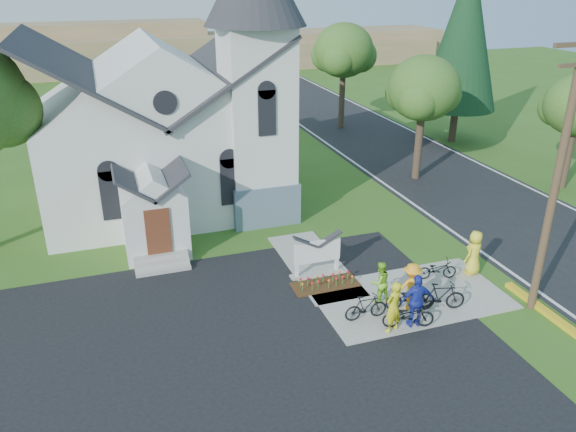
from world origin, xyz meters
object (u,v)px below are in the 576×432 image
object	(u,v)px
church_sign	(317,252)
bike_0	(410,297)
cyclist_2	(417,301)
cyclist_4	(474,253)
cyclist_3	(411,287)
bike_4	(437,269)
utility_pole	(561,165)
bike_3	(441,296)
cyclist_0	(393,307)
cyclist_1	(380,282)
bike_1	(366,307)
bike_2	(408,315)

from	to	relation	value
church_sign	bike_0	distance (m)	4.11
cyclist_2	cyclist_4	size ratio (longest dim) A/B	1.05
cyclist_3	bike_4	bearing A→B (deg)	-130.34
church_sign	cyclist_3	world-z (taller)	cyclist_3
cyclist_3	bike_4	distance (m)	2.65
utility_pole	cyclist_2	xyz separation A→B (m)	(-4.71, 0.30, -4.38)
bike_3	cyclist_0	bearing A→B (deg)	119.34
church_sign	cyclist_1	distance (m)	2.97
bike_3	bike_4	size ratio (longest dim) A/B	1.14
church_sign	cyclist_2	distance (m)	4.77
utility_pole	bike_4	bearing A→B (deg)	128.22
utility_pole	bike_1	distance (m)	7.92
bike_1	bike_4	distance (m)	4.22
cyclist_4	cyclist_3	bearing A→B (deg)	1.31
cyclist_2	cyclist_3	bearing A→B (deg)	-104.43
cyclist_3	bike_1	bearing A→B (deg)	15.87
cyclist_2	bike_4	world-z (taller)	cyclist_2
cyclist_1	bike_4	distance (m)	3.04
cyclist_3	cyclist_2	bearing A→B (deg)	81.94
bike_1	bike_3	distance (m)	2.80
cyclist_4	bike_4	bearing A→B (deg)	-23.78
church_sign	bike_2	distance (m)	4.70
cyclist_2	utility_pole	bearing A→B (deg)	-176.86
cyclist_0	cyclist_2	size ratio (longest dim) A/B	0.96
bike_1	bike_3	bearing A→B (deg)	-94.53
cyclist_2	cyclist_3	size ratio (longest dim) A/B	1.08
bike_3	bike_4	world-z (taller)	bike_3
utility_pole	cyclist_0	xyz separation A→B (m)	(-5.58, 0.30, -4.42)
cyclist_4	bike_2	bearing A→B (deg)	9.13
cyclist_3	cyclist_4	world-z (taller)	cyclist_4
bike_3	bike_4	bearing A→B (deg)	-14.98
cyclist_1	bike_1	bearing A→B (deg)	34.26
cyclist_0	cyclist_2	world-z (taller)	cyclist_2
church_sign	bike_0	xyz separation A→B (m)	(2.21, -3.42, -0.51)
cyclist_1	bike_0	bearing A→B (deg)	126.44
cyclist_0	bike_0	xyz separation A→B (m)	(1.23, 0.98, -0.46)
cyclist_3	cyclist_4	distance (m)	3.94
church_sign	bike_2	size ratio (longest dim) A/B	1.24
utility_pole	cyclist_2	world-z (taller)	utility_pole
bike_0	cyclist_4	xyz separation A→B (m)	(3.69, 1.46, 0.46)
cyclist_0	cyclist_1	distance (m)	1.84
cyclist_0	utility_pole	bearing A→B (deg)	156.89
bike_4	cyclist_2	bearing A→B (deg)	148.90
bike_0	bike_2	xyz separation A→B (m)	(-0.63, -0.98, -0.00)
bike_2	cyclist_3	distance (m)	1.26
bike_2	cyclist_4	xyz separation A→B (m)	(4.31, 2.44, 0.46)
church_sign	bike_4	size ratio (longest dim) A/B	1.41
bike_0	cyclist_1	bearing A→B (deg)	54.94
bike_2	bike_3	xyz separation A→B (m)	(1.64, 0.59, 0.07)
church_sign	cyclist_0	bearing A→B (deg)	-77.42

